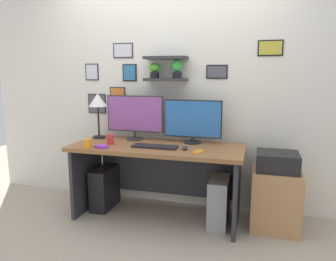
% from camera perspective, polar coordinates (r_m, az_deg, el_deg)
% --- Properties ---
extents(ground_plane, '(8.00, 8.00, 0.00)m').
position_cam_1_polar(ground_plane, '(3.40, -1.91, -15.10)').
color(ground_plane, tan).
extents(back_wall_assembly, '(4.40, 0.24, 2.70)m').
position_cam_1_polar(back_wall_assembly, '(3.50, 0.09, 8.56)').
color(back_wall_assembly, silver).
rests_on(back_wall_assembly, ground).
extents(desk, '(1.70, 0.68, 0.75)m').
position_cam_1_polar(desk, '(3.26, -1.67, -6.04)').
color(desk, brown).
rests_on(desk, ground).
extents(monitor_left, '(0.62, 0.18, 0.47)m').
position_cam_1_polar(monitor_left, '(3.42, -5.93, 2.64)').
color(monitor_left, '#2D2D33').
rests_on(monitor_left, desk).
extents(monitor_right, '(0.59, 0.18, 0.44)m').
position_cam_1_polar(monitor_right, '(3.24, 4.43, 1.75)').
color(monitor_right, black).
rests_on(monitor_right, desk).
extents(keyboard, '(0.44, 0.14, 0.02)m').
position_cam_1_polar(keyboard, '(3.07, -2.36, -2.87)').
color(keyboard, black).
rests_on(keyboard, desk).
extents(computer_mouse, '(0.06, 0.09, 0.03)m').
position_cam_1_polar(computer_mouse, '(2.99, 3.02, -3.15)').
color(computer_mouse, '#2D2D33').
rests_on(computer_mouse, desk).
extents(desk_lamp, '(0.20, 0.20, 0.49)m').
position_cam_1_polar(desk_lamp, '(3.54, -12.42, 4.91)').
color(desk_lamp, black).
rests_on(desk_lamp, desk).
extents(cell_phone, '(0.11, 0.16, 0.01)m').
position_cam_1_polar(cell_phone, '(2.91, 5.42, -3.76)').
color(cell_phone, orange).
rests_on(cell_phone, desk).
extents(coffee_mug, '(0.08, 0.08, 0.09)m').
position_cam_1_polar(coffee_mug, '(3.14, -14.16, -2.24)').
color(coffee_mug, orange).
rests_on(coffee_mug, desk).
extents(pen_cup, '(0.07, 0.07, 0.10)m').
position_cam_1_polar(pen_cup, '(3.25, -10.25, -1.57)').
color(pen_cup, red).
rests_on(pen_cup, desk).
extents(scissors_tray, '(0.14, 0.12, 0.02)m').
position_cam_1_polar(scissors_tray, '(3.12, -11.81, -2.84)').
color(scissors_tray, purple).
rests_on(scissors_tray, desk).
extents(drawer_cabinet, '(0.44, 0.50, 0.56)m').
position_cam_1_polar(drawer_cabinet, '(3.28, 18.57, -11.40)').
color(drawer_cabinet, tan).
rests_on(drawer_cabinet, ground).
extents(printer, '(0.38, 0.34, 0.17)m').
position_cam_1_polar(printer, '(3.16, 18.94, -5.25)').
color(printer, black).
rests_on(printer, drawer_cabinet).
extents(computer_tower_left, '(0.18, 0.40, 0.44)m').
position_cam_1_polar(computer_tower_left, '(3.61, -11.21, -9.96)').
color(computer_tower_left, black).
rests_on(computer_tower_left, ground).
extents(computer_tower_right, '(0.18, 0.40, 0.46)m').
position_cam_1_polar(computer_tower_right, '(3.20, 9.09, -12.36)').
color(computer_tower_right, '#99999E').
rests_on(computer_tower_right, ground).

